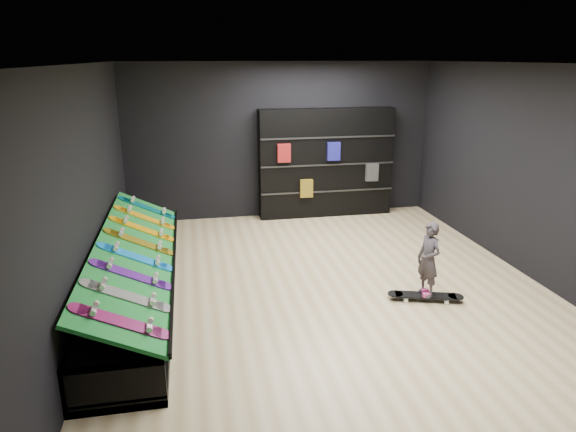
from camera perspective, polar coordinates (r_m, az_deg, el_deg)
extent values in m
cube|color=beige|center=(7.28, 4.21, -7.77)|extent=(6.00, 7.00, 0.01)
cube|color=white|center=(6.60, 4.80, 16.55)|extent=(6.00, 7.00, 0.01)
cube|color=black|center=(10.14, -0.81, 8.33)|extent=(6.00, 0.02, 3.00)
cube|color=black|center=(3.72, 19.08, -8.89)|extent=(6.00, 0.02, 3.00)
cube|color=black|center=(6.66, -21.29, 2.38)|extent=(0.02, 7.00, 3.00)
cube|color=black|center=(8.11, 25.45, 4.38)|extent=(0.02, 7.00, 3.00)
cube|color=#106522|center=(6.82, -16.43, -3.77)|extent=(0.92, 4.50, 0.46)
cube|color=black|center=(10.23, 4.24, 5.90)|extent=(2.66, 0.31, 2.13)
imported|color=black|center=(6.93, 15.22, -6.20)|extent=(0.21, 0.26, 0.59)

